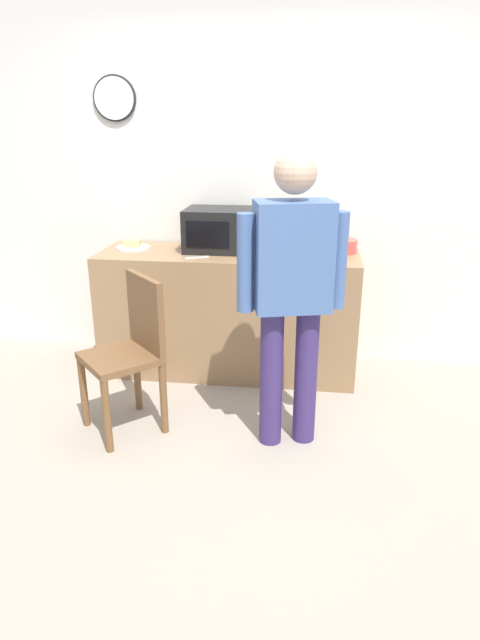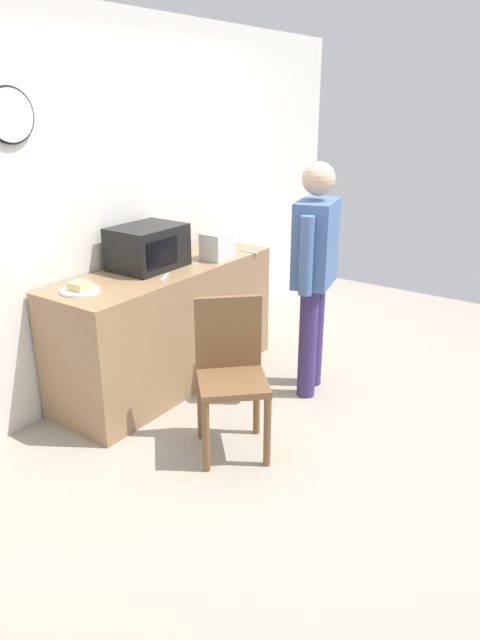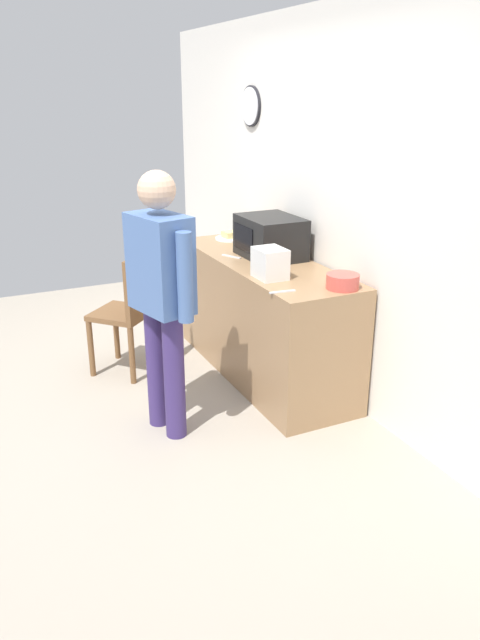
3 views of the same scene
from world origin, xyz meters
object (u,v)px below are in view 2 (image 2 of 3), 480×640
at_px(toaster, 217,246).
at_px(fork_utensil, 165,277).
at_px(person_standing, 315,264).
at_px(sandwich_plate, 80,289).
at_px(salad_bowl, 217,238).
at_px(microwave, 148,247).
at_px(wooden_chair, 231,368).
at_px(spoon_utensil, 248,251).

bearing_deg(toaster, fork_utensil, -179.52).
bearing_deg(person_standing, sandwich_plate, 140.33).
bearing_deg(salad_bowl, toaster, -142.69).
distance_m(microwave, wooden_chair, 1.18).
bearing_deg(microwave, toaster, -28.09).
bearing_deg(wooden_chair, salad_bowl, 39.68).
distance_m(sandwich_plate, toaster, 1.15).
bearing_deg(sandwich_plate, salad_bowl, 2.86).
bearing_deg(spoon_utensil, microwave, 157.16).
bearing_deg(fork_utensil, toaster, 0.48).
relative_size(microwave, spoon_utensil, 2.94).
xyz_separation_m(microwave, spoon_utensil, (0.78, -0.33, -0.15)).
bearing_deg(wooden_chair, person_standing, -2.69).
relative_size(microwave, salad_bowl, 2.41).
xyz_separation_m(salad_bowl, fork_utensil, (-1.00, -0.31, -0.04)).
bearing_deg(fork_utensil, sandwich_plate, 156.40).
relative_size(microwave, wooden_chair, 0.53).
relative_size(sandwich_plate, wooden_chair, 0.26).
relative_size(fork_utensil, wooden_chair, 0.18).
xyz_separation_m(sandwich_plate, spoon_utensil, (1.43, -0.30, -0.02)).
bearing_deg(salad_bowl, sandwich_plate, -177.14).
bearing_deg(microwave, wooden_chair, -110.80).
height_order(toaster, wooden_chair, toaster).
bearing_deg(fork_utensil, microwave, 64.61).
bearing_deg(toaster, salad_bowl, 37.31).
relative_size(spoon_utensil, wooden_chair, 0.18).
xyz_separation_m(salad_bowl, wooden_chair, (-1.25, -1.04, -0.42)).
bearing_deg(microwave, spoon_utensil, -22.84).
bearing_deg(toaster, microwave, 151.91).
bearing_deg(salad_bowl, microwave, -176.86).
distance_m(sandwich_plate, fork_utensil, 0.58).
xyz_separation_m(toaster, wooden_chair, (-0.85, -0.73, -0.47)).
height_order(microwave, sandwich_plate, microwave).
distance_m(spoon_utensil, wooden_chair, 1.38).
distance_m(fork_utensil, wooden_chair, 0.86).
relative_size(salad_bowl, spoon_utensil, 1.22).
distance_m(salad_bowl, toaster, 0.50).
relative_size(toaster, wooden_chair, 0.23).
bearing_deg(person_standing, salad_bowl, 73.68).
distance_m(fork_utensil, spoon_utensil, 0.91).
bearing_deg(wooden_chair, toaster, 40.73).
bearing_deg(toaster, wooden_chair, -139.27).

